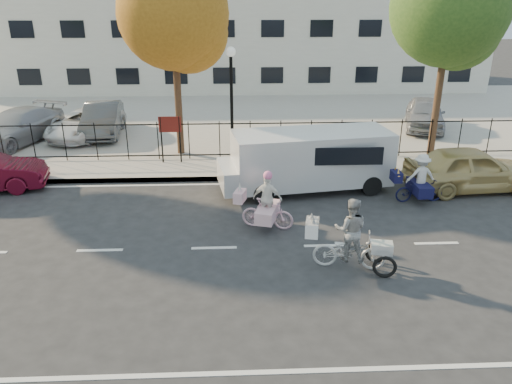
{
  "coord_description": "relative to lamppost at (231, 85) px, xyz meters",
  "views": [
    {
      "loc": [
        0.6,
        -11.74,
        6.34
      ],
      "look_at": [
        1.17,
        1.2,
        1.1
      ],
      "focal_mm": 35.0,
      "sensor_mm": 36.0,
      "label": 1
    }
  ],
  "objects": [
    {
      "name": "lot_car_c",
      "position": [
        -5.95,
        4.17,
        -2.24
      ],
      "size": [
        1.97,
        4.5,
        1.44
      ],
      "primitive_type": "imported",
      "rotation": [
        0.0,
        0.0,
        0.1
      ],
      "color": "#46494D",
      "rests_on": "parking_lot"
    },
    {
      "name": "curb",
      "position": [
        -0.5,
        -1.75,
        -3.04
      ],
      "size": [
        60.0,
        0.1,
        0.15
      ],
      "primitive_type": "cube",
      "color": "#A8A399",
      "rests_on": "ground"
    },
    {
      "name": "ground",
      "position": [
        -0.5,
        -6.8,
        -3.11
      ],
      "size": [
        120.0,
        120.0,
        0.0
      ],
      "primitive_type": "plane",
      "color": "#333334"
    },
    {
      "name": "zebra_trike",
      "position": [
        2.84,
        -7.94,
        -2.41
      ],
      "size": [
        2.14,
        1.1,
        1.83
      ],
      "rotation": [
        0.0,
        0.0,
        1.37
      ],
      "color": "silver",
      "rests_on": "ground"
    },
    {
      "name": "road_markings",
      "position": [
        -0.5,
        -6.8,
        -3.11
      ],
      "size": [
        60.0,
        9.52,
        0.01
      ],
      "primitive_type": null,
      "color": "silver",
      "rests_on": "ground"
    },
    {
      "name": "lot_car_b",
      "position": [
        -6.65,
        3.84,
        -2.35
      ],
      "size": [
        3.19,
        4.79,
        1.22
      ],
      "primitive_type": "imported",
      "rotation": [
        0.0,
        0.0,
        -0.29
      ],
      "color": "white",
      "rests_on": "parking_lot"
    },
    {
      "name": "iron_fence",
      "position": [
        -0.5,
        0.4,
        -2.21
      ],
      "size": [
        58.0,
        0.06,
        1.5
      ],
      "primitive_type": null,
      "color": "black",
      "rests_on": "sidewalk"
    },
    {
      "name": "parking_lot",
      "position": [
        -0.5,
        8.2,
        -3.04
      ],
      "size": [
        60.0,
        15.6,
        0.15
      ],
      "primitive_type": "cube",
      "color": "#A8A399",
      "rests_on": "ground"
    },
    {
      "name": "gold_sedan",
      "position": [
        8.06,
        -2.98,
        -2.35
      ],
      "size": [
        4.58,
        2.14,
        1.52
      ],
      "primitive_type": "imported",
      "rotation": [
        0.0,
        0.0,
        1.65
      ],
      "color": "tan",
      "rests_on": "ground"
    },
    {
      "name": "sidewalk",
      "position": [
        -0.5,
        -0.7,
        -3.04
      ],
      "size": [
        60.0,
        2.2,
        0.15
      ],
      "primitive_type": "cube",
      "color": "#A8A399",
      "rests_on": "ground"
    },
    {
      "name": "white_van",
      "position": [
        2.55,
        -2.74,
        -1.99
      ],
      "size": [
        5.95,
        2.69,
        2.03
      ],
      "rotation": [
        0.0,
        0.0,
        0.15
      ],
      "color": "silver",
      "rests_on": "ground"
    },
    {
      "name": "unicorn_bike",
      "position": [
        0.96,
        -5.64,
        -2.47
      ],
      "size": [
        1.76,
        1.27,
        1.73
      ],
      "rotation": [
        0.0,
        0.0,
        1.28
      ],
      "color": "#F8BCD0",
      "rests_on": "ground"
    },
    {
      "name": "lot_car_a",
      "position": [
        -9.33,
        2.97,
        -2.25
      ],
      "size": [
        3.5,
        5.31,
        1.43
      ],
      "primitive_type": "imported",
      "rotation": [
        0.0,
        0.0,
        -0.33
      ],
      "color": "#9EA1A5",
      "rests_on": "parking_lot"
    },
    {
      "name": "street_sign",
      "position": [
        -2.35,
        0.0,
        -1.7
      ],
      "size": [
        0.85,
        0.06,
        1.8
      ],
      "color": "black",
      "rests_on": "sidewalk"
    },
    {
      "name": "bull_bike",
      "position": [
        5.96,
        -3.93,
        -2.47
      ],
      "size": [
        1.72,
        1.17,
        1.6
      ],
      "rotation": [
        0.0,
        0.0,
        1.6
      ],
      "color": "#0F1133",
      "rests_on": "ground"
    },
    {
      "name": "lamppost",
      "position": [
        0.0,
        0.0,
        0.0
      ],
      "size": [
        0.36,
        0.36,
        4.33
      ],
      "color": "black",
      "rests_on": "sidewalk"
    },
    {
      "name": "tree_east",
      "position": [
        8.16,
        0.56,
        2.46
      ],
      "size": [
        4.34,
        4.34,
        7.96
      ],
      "color": "#442D1D",
      "rests_on": "ground"
    },
    {
      "name": "tree_mid",
      "position": [
        -1.97,
        1.24,
        2.23
      ],
      "size": [
        4.16,
        4.16,
        7.63
      ],
      "color": "#442D1D",
      "rests_on": "ground"
    },
    {
      "name": "building",
      "position": [
        -0.5,
        18.2,
        -0.11
      ],
      "size": [
        34.0,
        10.0,
        6.0
      ],
      "primitive_type": "cube",
      "color": "silver",
      "rests_on": "ground"
    },
    {
      "name": "lot_car_d",
      "position": [
        9.23,
        4.66,
        -2.24
      ],
      "size": [
        2.91,
        4.57,
        1.45
      ],
      "primitive_type": "imported",
      "rotation": [
        0.0,
        0.0,
        -0.3
      ],
      "color": "#919398",
      "rests_on": "parking_lot"
    }
  ]
}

